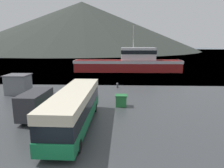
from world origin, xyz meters
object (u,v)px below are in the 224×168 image
object	(u,v)px
delivery_van	(38,103)
dock_kiosk	(18,84)
storage_bin	(121,100)
tour_bus	(75,107)
small_boat	(97,64)
fishing_boat	(130,63)

from	to	relation	value
delivery_van	dock_kiosk	size ratio (longest dim) A/B	1.98
delivery_van	storage_bin	xyz separation A→B (m)	(7.99, 3.50, -0.69)
tour_bus	small_boat	xyz separation A→B (m)	(-3.49, 44.90, -1.37)
tour_bus	fishing_boat	distance (m)	33.85
fishing_boat	small_boat	bearing A→B (deg)	38.53
tour_bus	small_boat	world-z (taller)	tour_bus
tour_bus	storage_bin	world-z (taller)	tour_bus
tour_bus	dock_kiosk	bearing A→B (deg)	134.60
dock_kiosk	small_boat	xyz separation A→B (m)	(6.94, 34.04, -0.94)
fishing_boat	delivery_van	bearing A→B (deg)	161.02
tour_bus	storage_bin	bearing A→B (deg)	57.25
small_boat	fishing_boat	bearing A→B (deg)	-28.04
delivery_van	small_boat	world-z (taller)	delivery_van
storage_bin	small_boat	world-z (taller)	storage_bin
fishing_boat	small_boat	xyz separation A→B (m)	(-9.52, 11.60, -1.75)
delivery_van	dock_kiosk	distance (m)	10.58
delivery_van	tour_bus	bearing A→B (deg)	-28.74
storage_bin	small_boat	bearing A→B (deg)	100.71
delivery_van	small_boat	xyz separation A→B (m)	(0.61, 42.53, -0.93)
delivery_van	storage_bin	bearing A→B (deg)	24.97
storage_bin	dock_kiosk	xyz separation A→B (m)	(-14.31, 4.99, 0.70)
delivery_van	fishing_boat	world-z (taller)	fishing_boat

